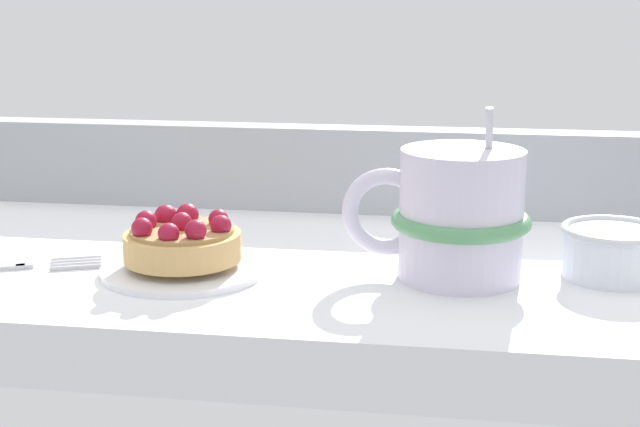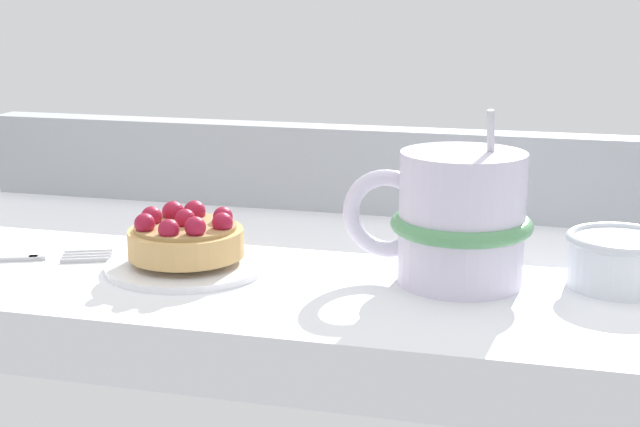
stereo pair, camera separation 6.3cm
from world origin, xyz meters
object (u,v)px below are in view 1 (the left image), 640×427
(coffee_mug, at_px, (457,215))
(sugar_bowl, at_px, (613,250))
(raspberry_tart, at_px, (182,241))
(dessert_plate, at_px, (183,267))

(coffee_mug, relative_size, sugar_bowl, 1.77)
(raspberry_tart, distance_m, coffee_mug, 0.19)
(dessert_plate, xyz_separation_m, sugar_bowl, (0.29, 0.04, 0.01))
(sugar_bowl, bearing_deg, dessert_plate, -172.75)
(coffee_mug, distance_m, sugar_bowl, 0.11)
(dessert_plate, relative_size, sugar_bowl, 1.58)
(raspberry_tart, height_order, coffee_mug, coffee_mug)
(dessert_plate, xyz_separation_m, coffee_mug, (0.19, 0.02, 0.04))
(dessert_plate, distance_m, sugar_bowl, 0.29)
(coffee_mug, height_order, sugar_bowl, coffee_mug)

